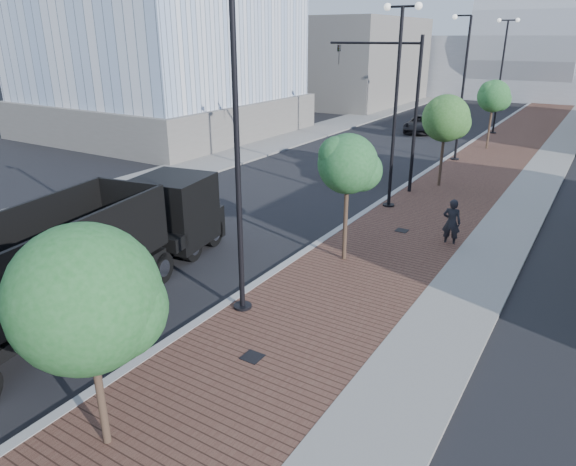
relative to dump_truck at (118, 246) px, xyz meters
The scene contains 23 objects.
sidewalk 31.68m from the dump_truck, 76.57° to the left, with size 7.00×140.00×0.12m, color #4C2D23.
concrete_strip 32.41m from the dump_truck, 71.92° to the left, with size 2.40×140.00×0.13m, color slate.
curb 31.05m from the dump_truck, 82.87° to the left, with size 0.30×140.00×0.14m, color gray.
west_sidewalk 32.14m from the dump_truck, 106.55° to the left, with size 4.00×140.00×0.12m, color slate.
dump_truck is the anchor object (origin of this frame).
white_sedan 17.44m from the dump_truck, 89.30° to the left, with size 1.61×4.62×1.52m, color silver.
dark_car_mid 34.65m from the dump_truck, 91.94° to the left, with size 2.36×5.12×1.42m, color black.
dark_car_far 39.93m from the dump_truck, 91.07° to the left, with size 2.15×5.29×1.54m, color black.
pedestrian 12.66m from the dump_truck, 48.68° to the left, with size 0.71×0.47×1.95m, color black.
streetlight_1 5.27m from the dump_truck, 10.22° to the left, with size 1.44×0.56×9.21m.
streetlight_2 13.95m from the dump_truck, 70.80° to the left, with size 1.72×0.56×9.28m.
streetlight_3 25.32m from the dump_truck, 80.07° to the left, with size 1.44×0.56×9.21m.
streetlight_4 37.20m from the dump_truck, 83.10° to the left, with size 1.72×0.56×9.28m.
traffic_mast 16.56m from the dump_truck, 77.32° to the left, with size 5.09×0.20×8.00m.
tree_0 7.81m from the dump_truck, 43.38° to the right, with size 2.82×2.82×4.84m.
tree_1 8.31m from the dump_truck, 46.57° to the left, with size 2.21×2.13×4.80m.
tree_2 18.78m from the dump_truck, 72.84° to the left, with size 2.53×2.51×5.07m.
tree_3 30.41m from the dump_truck, 79.55° to the left, with size 2.34×2.28×5.04m.
tower_podium 30.41m from the dump_truck, 131.49° to the left, with size 19.00×19.00×3.00m, color #625F59.
convention_center 75.94m from the dump_truck, 88.60° to the left, with size 50.00×30.00×50.00m.
commercial_block_nw 53.41m from the dump_truck, 107.64° to the left, with size 14.00×20.00×10.00m, color slate.
utility_cover_1 6.50m from the dump_truck, 11.03° to the right, with size 0.50×0.50×0.02m, color black.
utility_cover_2 11.68m from the dump_truck, 57.42° to the left, with size 0.50×0.50×0.02m, color black.
Camera 1 is at (9.20, -1.17, 7.92)m, focal length 32.22 mm.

